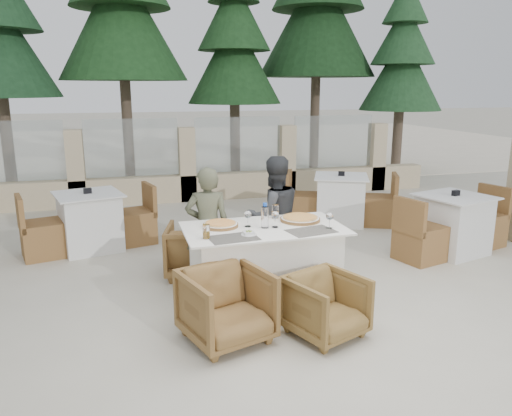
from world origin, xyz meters
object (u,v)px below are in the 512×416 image
object	(u,v)px
olive_dish	(249,233)
armchair_far_left	(195,250)
bg_table_c	(453,224)
diner_right	(274,217)
beer_glass_right	(275,212)
pizza_right	(300,218)
wine_glass_centre	(248,218)
beer_glass_left	(206,232)
wine_glass_near	(275,218)
armchair_near_right	(326,306)
armchair_near_left	(226,306)
bg_table_b	(340,200)
dining_table	(264,264)
armchair_far_right	(269,251)
water_bottle	(265,215)
wine_glass_corner	(329,220)
pizza_left	(221,225)
bg_table_a	(90,222)
diner_left	(208,228)

from	to	relation	value
olive_dish	armchair_far_left	distance (m)	1.25
bg_table_c	diner_right	bearing A→B (deg)	167.90
beer_glass_right	pizza_right	bearing A→B (deg)	-38.85
wine_glass_centre	diner_right	world-z (taller)	diner_right
bg_table_c	olive_dish	bearing A→B (deg)	-177.15
wine_glass_centre	beer_glass_left	distance (m)	0.55
wine_glass_near	olive_dish	distance (m)	0.38
wine_glass_centre	armchair_near_right	size ratio (longest dim) A/B	0.30
armchair_near_left	bg_table_b	xyz separation A→B (m)	(2.56, 3.25, 0.07)
dining_table	armchair_near_left	distance (m)	0.92
wine_glass_centre	olive_dish	xyz separation A→B (m)	(-0.06, -0.28, -0.07)
armchair_near_left	armchair_far_right	bearing A→B (deg)	41.98
water_bottle	armchair_near_right	bearing A→B (deg)	-70.93
beer_glass_left	beer_glass_right	size ratio (longest dim) A/B	0.91
armchair_far_right	armchair_near_right	distance (m)	1.49
wine_glass_corner	beer_glass_right	xyz separation A→B (m)	(-0.39, 0.53, -0.02)
dining_table	armchair_far_left	world-z (taller)	dining_table
wine_glass_centre	armchair_near_left	xyz separation A→B (m)	(-0.40, -0.81, -0.55)
pizza_left	armchair_far_left	bearing A→B (deg)	101.81
beer_glass_right	diner_right	world-z (taller)	diner_right
water_bottle	bg_table_a	distance (m)	2.88
beer_glass_left	armchair_far_right	bearing A→B (deg)	43.66
bg_table_a	beer_glass_left	bearing A→B (deg)	-78.53
beer_glass_left	armchair_far_right	distance (m)	1.30
wine_glass_centre	bg_table_b	xyz separation A→B (m)	(2.16, 2.45, -0.48)
wine_glass_centre	olive_dish	distance (m)	0.30
water_bottle	diner_right	distance (m)	0.74
olive_dish	armchair_far_right	size ratio (longest dim) A/B	0.17
water_bottle	wine_glass_corner	bearing A→B (deg)	-18.32
beer_glass_right	olive_dish	world-z (taller)	beer_glass_right
armchair_near_left	olive_dish	bearing A→B (deg)	39.70
wine_glass_corner	armchair_near_right	bearing A→B (deg)	-114.30
armchair_near_left	bg_table_c	bearing A→B (deg)	6.60
armchair_near_left	beer_glass_left	bearing A→B (deg)	80.13
dining_table	bg_table_b	size ratio (longest dim) A/B	0.98
pizza_left	wine_glass_corner	distance (m)	1.09
water_bottle	wine_glass_near	xyz separation A→B (m)	(0.10, -0.01, -0.03)
pizza_left	bg_table_b	world-z (taller)	pizza_left
armchair_far_left	armchair_near_right	size ratio (longest dim) A/B	1.10
beer_glass_right	water_bottle	bearing A→B (deg)	-122.98
armchair_near_right	wine_glass_corner	bearing A→B (deg)	43.90
wine_glass_centre	armchair_near_right	world-z (taller)	wine_glass_centre
bg_table_a	bg_table_b	size ratio (longest dim) A/B	1.00
armchair_near_left	diner_left	xyz separation A→B (m)	(0.07, 1.25, 0.35)
armchair_far_right	armchair_near_right	size ratio (longest dim) A/B	1.09
armchair_near_right	diner_right	bearing A→B (deg)	68.38
dining_table	armchair_near_left	size ratio (longest dim) A/B	2.30
wine_glass_centre	beer_glass_right	world-z (taller)	wine_glass_centre
pizza_right	armchair_far_right	world-z (taller)	pizza_right
bg_table_b	armchair_near_left	bearing A→B (deg)	-104.08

